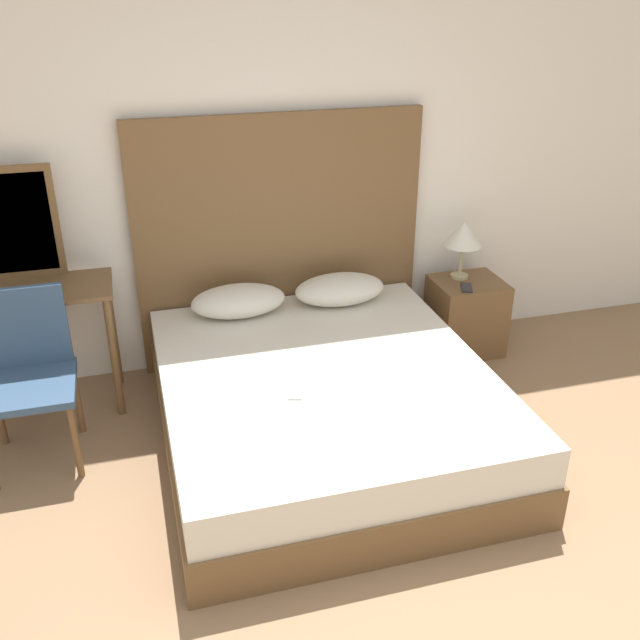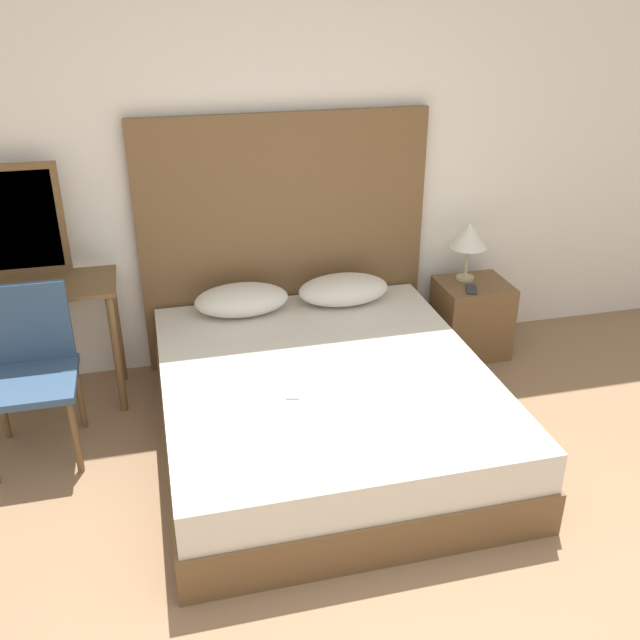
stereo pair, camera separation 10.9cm
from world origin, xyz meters
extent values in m
cube|color=white|center=(0.00, 2.78, 1.35)|extent=(10.00, 0.06, 2.70)
cube|color=brown|center=(0.04, 1.66, 0.12)|extent=(1.78, 2.05, 0.24)
cube|color=silver|center=(0.04, 1.66, 0.35)|extent=(1.74, 2.01, 0.22)
cube|color=brown|center=(0.04, 2.71, 0.82)|extent=(1.87, 0.05, 1.65)
ellipsoid|color=silver|center=(-0.29, 2.46, 0.55)|extent=(0.59, 0.34, 0.19)
ellipsoid|color=silver|center=(0.37, 2.46, 0.55)|extent=(0.59, 0.34, 0.19)
cube|color=#B7B7BC|center=(-0.17, 1.47, 0.46)|extent=(0.11, 0.16, 0.01)
cube|color=brown|center=(1.28, 2.43, 0.26)|extent=(0.46, 0.41, 0.52)
cylinder|color=tan|center=(1.24, 2.51, 0.53)|extent=(0.12, 0.12, 0.02)
cylinder|color=tan|center=(1.24, 2.51, 0.64)|extent=(0.02, 0.02, 0.21)
cone|color=silver|center=(1.24, 2.51, 0.83)|extent=(0.26, 0.26, 0.16)
cube|color=#232328|center=(1.21, 2.33, 0.52)|extent=(0.12, 0.17, 0.01)
cube|color=brown|center=(-1.53, 2.43, 0.77)|extent=(1.00, 0.46, 0.02)
cylinder|color=brown|center=(-1.07, 2.24, 0.38)|extent=(0.04, 0.04, 0.76)
cylinder|color=brown|center=(-1.07, 2.62, 0.38)|extent=(0.04, 0.04, 0.76)
cube|color=brown|center=(-1.53, 2.63, 1.12)|extent=(0.51, 0.03, 0.66)
cube|color=#B2BCC6|center=(-1.53, 2.62, 1.12)|extent=(0.43, 0.01, 0.58)
cube|color=#334C6B|center=(-1.50, 1.90, 0.45)|extent=(0.48, 0.49, 0.04)
cube|color=#334C6B|center=(-1.50, 2.12, 0.70)|extent=(0.46, 0.04, 0.45)
cylinder|color=brown|center=(-1.30, 1.69, 0.22)|extent=(0.04, 0.04, 0.43)
cylinder|color=brown|center=(-1.30, 2.11, 0.22)|extent=(0.04, 0.04, 0.43)
camera|label=1|loc=(-0.90, -1.57, 2.40)|focal=40.00mm
camera|label=2|loc=(-0.80, -1.60, 2.40)|focal=40.00mm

